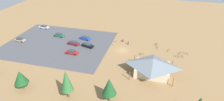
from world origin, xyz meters
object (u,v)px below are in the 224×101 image
object	(u,v)px
pine_west	(109,86)
car_tan_end_stall	(20,40)
lot_sign	(115,43)
bicycle_blue_near_sign	(177,56)
bicycle_purple_trailside	(180,53)
bike_pavilion	(153,65)
trash_bin	(123,41)
bicycle_white_lone_west	(186,53)
bicycle_orange_yard_front	(182,56)
car_maroon_aisle_side	(74,43)
car_blue_second_row	(85,38)
car_red_mid_lot	(72,52)
bicycle_green_by_bin	(142,54)
car_silver_inner_stall	(44,27)
pine_mideast	(20,77)
car_green_far_end	(59,35)
car_black_by_curb	(88,45)
bicycle_silver_edge_south	(158,59)
bicycle_yellow_yard_right	(168,50)
visitor_near_lot	(128,43)
bicycle_black_mid_cluster	(156,44)
bicycle_teal_yard_center	(157,48)
pine_midwest	(66,81)

from	to	relation	value
pine_west	car_tan_end_stall	world-z (taller)	pine_west
lot_sign	bicycle_blue_near_sign	xyz separation A→B (m)	(-23.00, 2.58, -1.06)
bicycle_purple_trailside	pine_west	bearing A→B (deg)	58.10
lot_sign	bicycle_blue_near_sign	world-z (taller)	lot_sign
bike_pavilion	car_tan_end_stall	size ratio (longest dim) A/B	2.86
trash_bin	bicycle_white_lone_west	world-z (taller)	trash_bin
bicycle_orange_yard_front	car_maroon_aisle_side	xyz separation A→B (m)	(40.77, 0.80, 0.37)
trash_bin	car_blue_second_row	distance (m)	15.62
bicycle_orange_yard_front	car_red_mid_lot	size ratio (longest dim) A/B	0.33
bicycle_white_lone_west	bicycle_purple_trailside	world-z (taller)	bicycle_white_lone_west
bicycle_green_by_bin	car_tan_end_stall	world-z (taller)	car_tan_end_stall
car_blue_second_row	pine_west	bearing A→B (deg)	121.10
pine_west	car_silver_inner_stall	world-z (taller)	pine_west
car_blue_second_row	pine_mideast	bearing A→B (deg)	81.70
bicycle_blue_near_sign	bicycle_green_by_bin	xyz separation A→B (m)	(12.10, 1.61, 0.04)
car_green_far_end	car_blue_second_row	size ratio (longest dim) A/B	0.99
car_black_by_curb	car_maroon_aisle_side	bearing A→B (deg)	-4.65
lot_sign	bicycle_silver_edge_south	size ratio (longest dim) A/B	1.25
bicycle_yellow_yard_right	car_red_mid_lot	world-z (taller)	car_red_mid_lot
bicycle_green_by_bin	car_maroon_aisle_side	xyz separation A→B (m)	(26.85, -1.19, 0.35)
bike_pavilion	car_maroon_aisle_side	xyz separation A→B (m)	(31.24, -11.76, -2.26)
bike_pavilion	bicycle_green_by_bin	xyz separation A→B (m)	(4.39, -10.57, -2.61)
car_tan_end_stall	visitor_near_lot	distance (m)	43.77
bicycle_black_mid_cluster	bicycle_purple_trailside	world-z (taller)	bicycle_purple_trailside
bicycle_green_by_bin	bicycle_silver_edge_south	bearing A→B (deg)	164.30
bicycle_teal_yard_center	car_maroon_aisle_side	size ratio (longest dim) A/B	0.33
pine_west	car_black_by_curb	xyz separation A→B (m)	(15.77, -25.75, -3.86)
pine_midwest	bicycle_orange_yard_front	size ratio (longest dim) A/B	5.52
pine_west	bicycle_teal_yard_center	bearing A→B (deg)	-107.81
car_maroon_aisle_side	car_blue_second_row	bearing A→B (deg)	-115.96
bicycle_silver_edge_south	bicycle_orange_yard_front	distance (m)	8.78
bicycle_yellow_yard_right	car_tan_end_stall	xyz separation A→B (m)	(58.36, 6.83, 0.35)
pine_mideast	bicycle_yellow_yard_right	size ratio (longest dim) A/B	3.80
bicycle_purple_trailside	car_maroon_aisle_side	bearing A→B (deg)	4.38
pine_mideast	car_maroon_aisle_side	xyz separation A→B (m)	(-2.18, -27.84, -3.21)
pine_west	car_green_far_end	size ratio (longest dim) A/B	1.40
trash_bin	pine_midwest	bearing A→B (deg)	78.80
bicycle_orange_yard_front	car_black_by_curb	world-z (taller)	car_black_by_curb
bicycle_green_by_bin	car_green_far_end	distance (m)	36.55
bicycle_blue_near_sign	bicycle_orange_yard_front	size ratio (longest dim) A/B	1.14
car_blue_second_row	car_red_mid_lot	xyz separation A→B (m)	(0.22, 12.29, 0.01)
bicycle_teal_yard_center	bicycle_purple_trailside	xyz separation A→B (m)	(-8.17, 2.06, -0.01)
bicycle_orange_yard_front	car_green_far_end	distance (m)	50.08
bike_pavilion	car_black_by_curb	distance (m)	27.68
bike_pavilion	bicycle_teal_yard_center	size ratio (longest dim) A/B	7.61
bike_pavilion	car_silver_inner_stall	distance (m)	56.70
trash_bin	car_black_by_curb	distance (m)	14.49
car_tan_end_stall	bike_pavilion	bearing A→B (deg)	170.48
pine_midwest	bicycle_white_lone_west	xyz separation A→B (m)	(-30.85, -30.76, -4.89)
bicycle_teal_yard_center	car_tan_end_stall	bearing A→B (deg)	8.32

